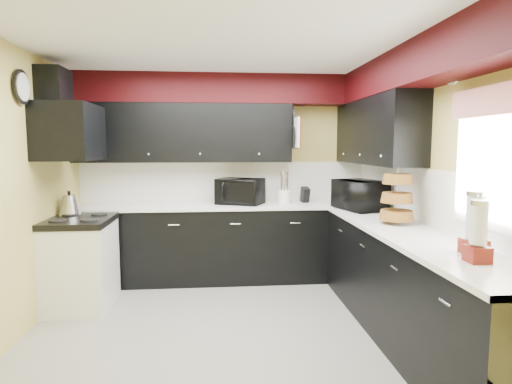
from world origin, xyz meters
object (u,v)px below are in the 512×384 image
microwave (360,195)px  knife_block (305,195)px  kettle (70,205)px  utensil_crock (284,197)px  toaster_oven (240,191)px

microwave → knife_block: size_ratio=3.14×
kettle → utensil_crock: bearing=12.2°
knife_block → microwave: bearing=-61.5°
microwave → kettle: 3.15m
toaster_oven → kettle: 1.92m
toaster_oven → knife_block: bearing=28.9°
toaster_oven → kettle: bearing=-139.2°
utensil_crock → knife_block: (0.27, 0.06, 0.01)m
knife_block → kettle: same height
toaster_oven → microwave: bearing=0.3°
microwave → knife_block: microwave is taller
microwave → utensil_crock: (-0.76, 0.59, -0.08)m
microwave → kettle: microwave is taller
utensil_crock → kettle: kettle is taller
toaster_oven → utensil_crock: (0.55, -0.01, -0.07)m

